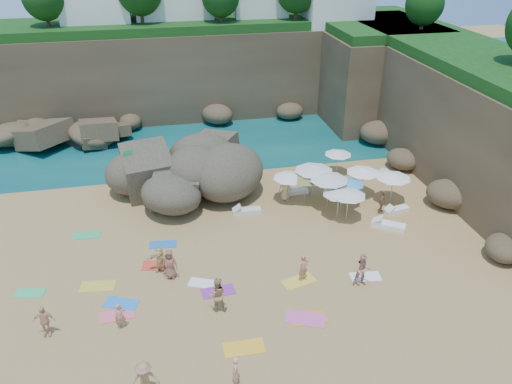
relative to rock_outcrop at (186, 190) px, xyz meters
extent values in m
plane|color=tan|center=(2.08, -7.92, 0.00)|extent=(120.00, 120.00, 0.00)
plane|color=#0C4751|center=(2.08, 22.08, 0.00)|extent=(120.00, 120.00, 0.00)
cube|color=brown|center=(4.08, 17.08, 4.00)|extent=(44.00, 8.00, 8.00)
cube|color=brown|center=(21.08, 0.08, 4.00)|extent=(8.00, 30.00, 8.00)
cube|color=brown|center=(19.08, 12.08, 4.00)|extent=(10.00, 12.00, 8.00)
sphere|color=#11380F|center=(21.08, 8.08, 10.80)|extent=(3.15, 3.15, 3.15)
cylinder|color=white|center=(-15.92, 22.08, 3.00)|extent=(0.10, 0.10, 6.00)
cylinder|color=white|center=(-14.42, 22.08, 3.00)|extent=(0.10, 0.10, 6.00)
cylinder|color=white|center=(-12.92, 22.08, 3.00)|extent=(0.10, 0.10, 6.00)
cylinder|color=silver|center=(-4.00, -0.03, 1.76)|extent=(0.07, 0.07, 3.53)
cube|color=green|center=(-3.66, -0.03, 3.24)|extent=(0.60, 0.22, 0.40)
cylinder|color=silver|center=(9.07, -4.32, 1.14)|extent=(0.07, 0.07, 2.28)
cone|color=silver|center=(9.07, -4.32, 2.23)|extent=(2.56, 2.56, 0.39)
cylinder|color=silver|center=(11.87, -3.35, 1.01)|extent=(0.06, 0.06, 2.03)
cone|color=white|center=(11.87, -3.35, 1.98)|extent=(2.28, 2.28, 0.35)
cylinder|color=silver|center=(11.41, 0.23, 0.90)|extent=(0.05, 0.05, 1.81)
cone|color=silver|center=(11.41, 0.23, 1.76)|extent=(2.03, 2.03, 0.31)
cylinder|color=silver|center=(13.51, -4.60, 1.03)|extent=(0.06, 0.06, 2.06)
cone|color=white|center=(13.51, -4.60, 2.01)|extent=(2.31, 2.31, 0.35)
cylinder|color=silver|center=(9.28, -5.71, 0.94)|extent=(0.05, 0.05, 1.87)
cone|color=silver|center=(9.28, -5.71, 1.83)|extent=(2.10, 2.10, 0.32)
cylinder|color=silver|center=(7.79, -3.41, 1.01)|extent=(0.06, 0.06, 2.01)
cone|color=#D14825|center=(7.79, -3.41, 1.96)|extent=(2.26, 2.26, 0.34)
cylinder|color=silver|center=(6.76, -3.07, 1.00)|extent=(0.06, 0.06, 2.00)
cone|color=white|center=(6.76, -3.07, 1.96)|extent=(2.25, 2.25, 0.34)
cylinder|color=silver|center=(9.76, -6.12, 0.99)|extent=(0.06, 0.06, 1.97)
cone|color=silver|center=(9.76, -6.12, 1.92)|extent=(2.21, 2.21, 0.34)
cylinder|color=silver|center=(8.48, -2.93, 1.17)|extent=(0.07, 0.07, 2.34)
cone|color=silver|center=(8.48, -2.93, 2.29)|extent=(2.63, 2.63, 0.40)
cylinder|color=silver|center=(10.40, -4.47, 0.92)|extent=(0.05, 0.05, 1.85)
cone|color=#4496EA|center=(10.40, -4.47, 1.80)|extent=(2.07, 2.07, 0.32)
cylinder|color=silver|center=(9.72, -5.14, 0.88)|extent=(0.05, 0.05, 1.77)
cone|color=white|center=(9.72, -5.14, 1.72)|extent=(1.98, 1.98, 0.30)
cube|color=white|center=(2.73, 0.81, 0.13)|extent=(1.79, 1.05, 0.26)
cube|color=silver|center=(3.64, -4.01, 0.15)|extent=(1.89, 0.69, 0.29)
cube|color=silver|center=(14.56, -0.70, 0.13)|extent=(1.66, 1.48, 0.26)
cube|color=white|center=(7.50, -2.09, 0.14)|extent=(1.87, 0.70, 0.29)
cube|color=white|center=(11.99, -7.59, 0.16)|extent=(2.09, 1.71, 0.32)
cube|color=white|center=(13.35, -5.91, 0.14)|extent=(1.82, 0.92, 0.27)
cube|color=blue|center=(-4.21, -11.40, 0.02)|extent=(1.90, 1.47, 0.03)
cube|color=#F66079|center=(-4.38, -12.21, 0.01)|extent=(1.72, 0.96, 0.03)
cube|color=yellow|center=(1.29, -15.56, 0.02)|extent=(1.88, 0.96, 0.03)
cube|color=#37C26C|center=(-8.86, -9.60, 0.01)|extent=(1.62, 1.05, 0.03)
cube|color=gold|center=(-5.46, -9.75, 0.02)|extent=(1.91, 1.12, 0.03)
cube|color=white|center=(-0.02, -10.64, 0.01)|extent=(1.67, 1.28, 0.03)
cube|color=purple|center=(0.70, -11.47, 0.02)|extent=(1.80, 1.01, 0.03)
cube|color=red|center=(-2.26, -8.61, 0.02)|extent=(1.93, 1.24, 0.03)
cube|color=#226BB6|center=(-1.92, -6.56, 0.01)|extent=(1.68, 0.96, 0.03)
cube|color=#E2589D|center=(4.53, -14.34, 0.02)|extent=(2.15, 1.68, 0.03)
cube|color=orange|center=(4.67, -14.34, 0.02)|extent=(1.82, 0.93, 0.03)
cube|color=#33B368|center=(-6.43, -4.61, 0.01)|extent=(1.69, 0.89, 0.03)
cube|color=yellow|center=(5.02, -11.52, 0.02)|extent=(1.97, 1.34, 0.03)
cube|color=white|center=(8.65, -11.91, 0.01)|extent=(1.73, 1.02, 0.03)
imported|color=tan|center=(-4.13, -13.14, 0.73)|extent=(0.61, 0.48, 1.46)
imported|color=tan|center=(0.49, -12.80, 0.94)|extent=(0.99, 0.82, 1.87)
imported|color=#E7A683|center=(4.14, 0.43, 0.76)|extent=(1.04, 0.90, 1.52)
imported|color=#8F6347|center=(12.29, -5.82, 0.82)|extent=(0.90, 1.00, 1.63)
imported|color=tan|center=(6.54, -2.85, 0.88)|extent=(0.97, 0.74, 1.75)
imported|color=#C47162|center=(-0.43, 2.59, 0.96)|extent=(1.78, 0.53, 1.91)
imported|color=#EB9F85|center=(0.57, -17.41, 0.73)|extent=(0.43, 0.58, 1.46)
imported|color=#F4B58A|center=(-7.51, -12.87, 0.20)|extent=(1.10, 1.72, 0.40)
imported|color=#8B5545|center=(-1.62, -9.78, 0.23)|extent=(1.23, 1.86, 0.45)
imported|color=#DFBA75|center=(-2.13, -9.22, 0.21)|extent=(2.05, 2.09, 0.42)
imported|color=tan|center=(5.25, -11.48, 0.19)|extent=(1.24, 1.72, 0.39)
imported|color=tan|center=(8.15, -12.48, 0.35)|extent=(1.30, 2.00, 0.70)
camera|label=1|loc=(-1.56, -31.64, 16.96)|focal=35.00mm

